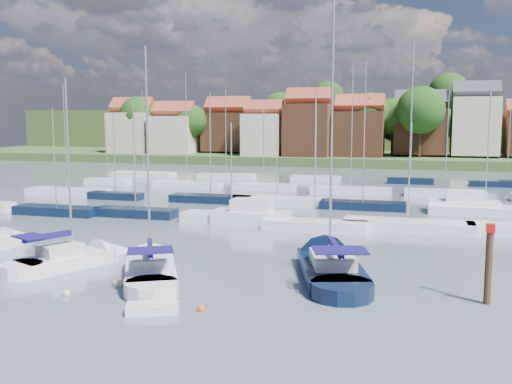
% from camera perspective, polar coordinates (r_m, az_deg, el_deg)
% --- Properties ---
extents(ground, '(260.00, 260.00, 0.00)m').
position_cam_1_polar(ground, '(69.57, 8.43, -0.53)').
color(ground, '#3F4C56').
rests_on(ground, ground).
extents(sailboat_left, '(6.14, 9.55, 12.85)m').
position_cam_1_polar(sailboat_left, '(38.71, -17.26, -6.43)').
color(sailboat_left, white).
rests_on(sailboat_left, ground).
extents(sailboat_centre, '(7.39, 10.84, 14.61)m').
position_cam_1_polar(sailboat_centre, '(35.38, -10.52, -7.51)').
color(sailboat_centre, white).
rests_on(sailboat_centre, ground).
extents(sailboat_navy, '(6.88, 13.18, 17.61)m').
position_cam_1_polar(sailboat_navy, '(36.11, 7.11, -7.16)').
color(sailboat_navy, black).
rests_on(sailboat_navy, ground).
extents(tender, '(2.78, 2.04, 0.54)m').
position_cam_1_polar(tender, '(28.61, -10.29, -11.38)').
color(tender, white).
rests_on(tender, ground).
extents(timber_piling, '(0.40, 0.40, 6.39)m').
position_cam_1_polar(timber_piling, '(31.41, 22.16, -8.42)').
color(timber_piling, '#4C331E').
rests_on(timber_piling, ground).
extents(buoy_b, '(0.43, 0.43, 0.43)m').
position_cam_1_polar(buoy_b, '(32.40, -18.41, -9.80)').
color(buoy_b, beige).
rests_on(buoy_b, ground).
extents(buoy_c, '(0.53, 0.53, 0.53)m').
position_cam_1_polar(buoy_c, '(33.48, -13.68, -9.08)').
color(buoy_c, beige).
rests_on(buoy_c, ground).
extents(buoy_d, '(0.43, 0.43, 0.43)m').
position_cam_1_polar(buoy_d, '(28.60, -5.47, -11.75)').
color(buoy_d, '#D85914').
rests_on(buoy_d, ground).
extents(buoy_e, '(0.42, 0.42, 0.42)m').
position_cam_1_polar(buoy_e, '(35.99, 8.05, -7.79)').
color(buoy_e, '#D85914').
rests_on(buoy_e, ground).
extents(marina_field, '(79.62, 41.41, 15.93)m').
position_cam_1_polar(marina_field, '(64.52, 9.55, -0.77)').
color(marina_field, white).
rests_on(marina_field, ground).
extents(far_shore_town, '(212.46, 90.00, 22.27)m').
position_cam_1_polar(far_shore_town, '(161.25, 13.61, 5.35)').
color(far_shore_town, '#45542A').
rests_on(far_shore_town, ground).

